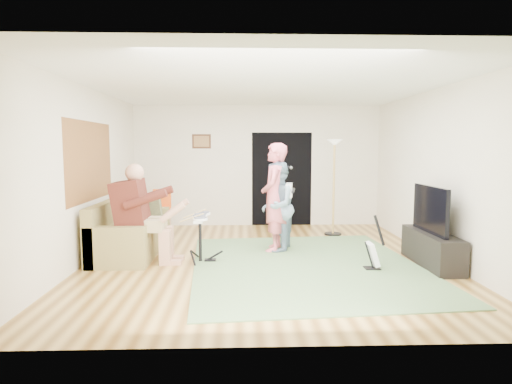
{
  "coord_description": "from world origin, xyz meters",
  "views": [
    {
      "loc": [
        -0.36,
        -6.63,
        1.77
      ],
      "look_at": [
        -0.12,
        0.3,
        1.04
      ],
      "focal_mm": 30.0,
      "sensor_mm": 36.0,
      "label": 1
    }
  ],
  "objects_px": {
    "singer": "(274,197)",
    "torchiere_lamp": "(334,170)",
    "dining_chair": "(161,218)",
    "guitar_spare": "(373,254)",
    "guitarist": "(277,206)",
    "tv_cabinet": "(432,249)",
    "sofa": "(127,235)",
    "television": "(430,209)",
    "drum_kit": "(200,241)"
  },
  "relations": [
    {
      "from": "singer",
      "to": "torchiere_lamp",
      "type": "distance_m",
      "value": 1.88
    },
    {
      "from": "singer",
      "to": "dining_chair",
      "type": "xyz_separation_m",
      "value": [
        -2.22,
        1.53,
        -0.6
      ]
    },
    {
      "from": "singer",
      "to": "dining_chair",
      "type": "relative_size",
      "value": 2.04
    },
    {
      "from": "guitar_spare",
      "to": "guitarist",
      "type": "bearing_deg",
      "value": 137.6
    },
    {
      "from": "guitar_spare",
      "to": "torchiere_lamp",
      "type": "relative_size",
      "value": 0.42
    },
    {
      "from": "singer",
      "to": "tv_cabinet",
      "type": "distance_m",
      "value": 2.6
    },
    {
      "from": "guitarist",
      "to": "tv_cabinet",
      "type": "height_order",
      "value": "guitarist"
    },
    {
      "from": "tv_cabinet",
      "to": "guitarist",
      "type": "bearing_deg",
      "value": 156.42
    },
    {
      "from": "torchiere_lamp",
      "to": "singer",
      "type": "bearing_deg",
      "value": -134.81
    },
    {
      "from": "sofa",
      "to": "torchiere_lamp",
      "type": "xyz_separation_m",
      "value": [
        3.79,
        1.35,
        1.03
      ]
    },
    {
      "from": "guitarist",
      "to": "guitar_spare",
      "type": "distance_m",
      "value": 1.84
    },
    {
      "from": "torchiere_lamp",
      "to": "television",
      "type": "distance_m",
      "value": 2.53
    },
    {
      "from": "singer",
      "to": "guitarist",
      "type": "bearing_deg",
      "value": 88.63
    },
    {
      "from": "drum_kit",
      "to": "tv_cabinet",
      "type": "xyz_separation_m",
      "value": [
        3.5,
        -0.3,
        -0.08
      ]
    },
    {
      "from": "sofa",
      "to": "dining_chair",
      "type": "relative_size",
      "value": 2.42
    },
    {
      "from": "drum_kit",
      "to": "guitarist",
      "type": "xyz_separation_m",
      "value": [
        1.25,
        0.68,
        0.44
      ]
    },
    {
      "from": "sofa",
      "to": "torchiere_lamp",
      "type": "height_order",
      "value": "torchiere_lamp"
    },
    {
      "from": "singer",
      "to": "sofa",
      "type": "bearing_deg",
      "value": -78.85
    },
    {
      "from": "guitarist",
      "to": "television",
      "type": "relative_size",
      "value": 1.42
    },
    {
      "from": "singer",
      "to": "tv_cabinet",
      "type": "height_order",
      "value": "singer"
    },
    {
      "from": "sofa",
      "to": "guitarist",
      "type": "distance_m",
      "value": 2.59
    },
    {
      "from": "drum_kit",
      "to": "television",
      "type": "bearing_deg",
      "value": -5.03
    },
    {
      "from": "drum_kit",
      "to": "television",
      "type": "relative_size",
      "value": 0.7
    },
    {
      "from": "drum_kit",
      "to": "singer",
      "type": "height_order",
      "value": "singer"
    },
    {
      "from": "dining_chair",
      "to": "drum_kit",
      "type": "bearing_deg",
      "value": -60.04
    },
    {
      "from": "singer",
      "to": "dining_chair",
      "type": "distance_m",
      "value": 2.77
    },
    {
      "from": "sofa",
      "to": "torchiere_lamp",
      "type": "relative_size",
      "value": 1.13
    },
    {
      "from": "sofa",
      "to": "singer",
      "type": "relative_size",
      "value": 1.18
    },
    {
      "from": "torchiere_lamp",
      "to": "television",
      "type": "bearing_deg",
      "value": -67.47
    },
    {
      "from": "sofa",
      "to": "guitar_spare",
      "type": "xyz_separation_m",
      "value": [
        3.84,
        -1.15,
        -0.06
      ]
    },
    {
      "from": "guitar_spare",
      "to": "dining_chair",
      "type": "xyz_separation_m",
      "value": [
        -3.57,
        2.73,
        0.09
      ]
    },
    {
      "from": "dining_chair",
      "to": "tv_cabinet",
      "type": "bearing_deg",
      "value": -24.01
    },
    {
      "from": "drum_kit",
      "to": "singer",
      "type": "xyz_separation_m",
      "value": [
        1.2,
        0.69,
        0.59
      ]
    },
    {
      "from": "sofa",
      "to": "torchiere_lamp",
      "type": "bearing_deg",
      "value": 19.55
    },
    {
      "from": "guitar_spare",
      "to": "torchiere_lamp",
      "type": "distance_m",
      "value": 2.73
    },
    {
      "from": "dining_chair",
      "to": "television",
      "type": "bearing_deg",
      "value": -24.28
    },
    {
      "from": "dining_chair",
      "to": "tv_cabinet",
      "type": "distance_m",
      "value": 5.19
    },
    {
      "from": "dining_chair",
      "to": "tv_cabinet",
      "type": "height_order",
      "value": "dining_chair"
    },
    {
      "from": "guitarist",
      "to": "guitar_spare",
      "type": "height_order",
      "value": "guitarist"
    },
    {
      "from": "torchiere_lamp",
      "to": "television",
      "type": "height_order",
      "value": "torchiere_lamp"
    },
    {
      "from": "guitar_spare",
      "to": "tv_cabinet",
      "type": "height_order",
      "value": "guitar_spare"
    },
    {
      "from": "sofa",
      "to": "drum_kit",
      "type": "distance_m",
      "value": 1.45
    },
    {
      "from": "tv_cabinet",
      "to": "television",
      "type": "height_order",
      "value": "television"
    },
    {
      "from": "television",
      "to": "sofa",
      "type": "bearing_deg",
      "value": 168.64
    },
    {
      "from": "torchiere_lamp",
      "to": "tv_cabinet",
      "type": "xyz_separation_m",
      "value": [
        1.0,
        -2.3,
        -1.07
      ]
    },
    {
      "from": "tv_cabinet",
      "to": "television",
      "type": "xyz_separation_m",
      "value": [
        -0.05,
        0.0,
        0.6
      ]
    },
    {
      "from": "dining_chair",
      "to": "guitar_spare",
      "type": "bearing_deg",
      "value": -32.22
    },
    {
      "from": "guitarist",
      "to": "dining_chair",
      "type": "height_order",
      "value": "guitarist"
    },
    {
      "from": "singer",
      "to": "torchiere_lamp",
      "type": "xyz_separation_m",
      "value": [
        1.3,
        1.31,
        0.4
      ]
    },
    {
      "from": "drum_kit",
      "to": "tv_cabinet",
      "type": "height_order",
      "value": "drum_kit"
    }
  ]
}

